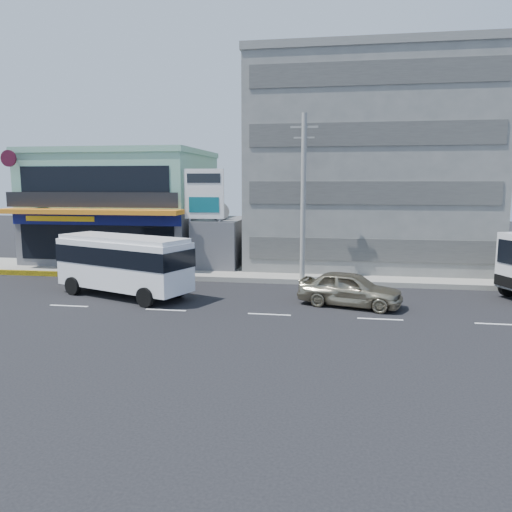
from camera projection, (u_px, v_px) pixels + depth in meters
The scene contains 11 objects.
ground at pixel (166, 310), 23.83m from camera, with size 120.00×120.00×0.00m, color black.
sidewalk at pixel (289, 274), 32.29m from camera, with size 70.00×5.00×0.30m, color gray.
shop_building at pixel (126, 209), 38.12m from camera, with size 12.40×11.70×8.00m.
concrete_building at pixel (366, 169), 35.86m from camera, with size 16.00×12.00×14.00m, color gray.
gap_structure at pixel (222, 243), 35.29m from camera, with size 3.00×6.00×3.50m, color #4D4E53.
satellite_dish at pixel (219, 219), 34.04m from camera, with size 1.50×1.50×0.15m, color slate.
billboard at pixel (204, 200), 32.17m from camera, with size 2.60×0.18×6.90m.
utility_pole_near at pixel (303, 198), 29.34m from camera, with size 1.60×0.30×10.00m.
minibus at pixel (123, 261), 26.46m from camera, with size 8.08×5.13×3.23m.
sedan at pixel (350, 289), 24.52m from camera, with size 2.03×5.05×1.72m, color tan.
motorcycle_rider at pixel (134, 272), 30.03m from camera, with size 1.70×0.86×2.08m.
Camera 1 is at (7.99, -22.20, 6.08)m, focal length 35.00 mm.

